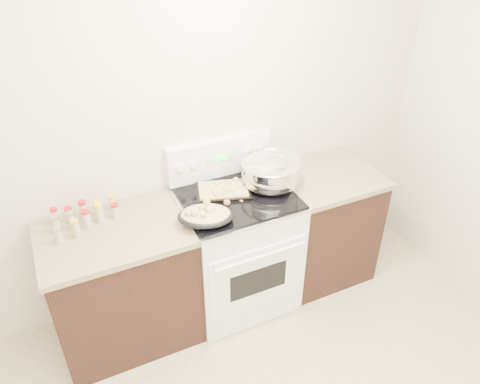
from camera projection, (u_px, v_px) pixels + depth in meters
room_shell at (321, 249)px, 1.52m from camera, size 4.10×3.60×2.75m
counter_left at (124, 284)px, 3.12m from camera, size 0.93×0.67×0.92m
counter_right at (321, 223)px, 3.67m from camera, size 0.73×0.67×0.92m
kitchen_range at (237, 247)px, 3.39m from camera, size 0.78×0.73×1.22m
mixing_bowl at (271, 173)px, 3.19m from camera, size 0.42×0.42×0.24m
roasting_pan at (205, 215)px, 2.87m from camera, size 0.42×0.36×0.11m
baking_sheet at (224, 190)px, 3.16m from camera, size 0.42×0.35×0.06m
wooden_spoon at (227, 199)px, 3.08m from camera, size 0.13×0.26×0.04m
blue_ladle at (281, 186)px, 3.18m from camera, size 0.22×0.18×0.09m
spice_jars at (82, 217)px, 2.87m from camera, size 0.40×0.24×0.13m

